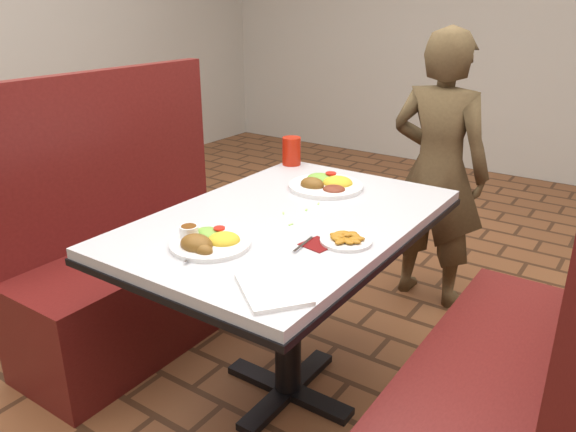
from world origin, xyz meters
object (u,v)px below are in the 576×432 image
(far_dinner_plate, at_px, (327,181))
(dining_table, at_px, (288,241))
(booth_bench_right, at_px, (508,402))
(diner_person, at_px, (438,171))
(red_tumbler, at_px, (291,151))
(near_dinner_plate, at_px, (208,238))
(booth_bench_left, at_px, (141,267))
(plantain_plate, at_px, (346,239))

(far_dinner_plate, bearing_deg, dining_table, -82.10)
(booth_bench_right, bearing_deg, diner_person, 121.46)
(diner_person, bearing_deg, red_tumbler, 48.65)
(near_dinner_plate, xyz_separation_m, far_dinner_plate, (0.01, 0.68, 0.00))
(booth_bench_left, xyz_separation_m, booth_bench_right, (1.60, 0.00, 0.00))
(booth_bench_left, xyz_separation_m, near_dinner_plate, (0.74, -0.34, 0.45))
(plantain_plate, xyz_separation_m, red_tumbler, (-0.62, 0.62, 0.05))
(dining_table, height_order, booth_bench_left, booth_bench_left)
(plantain_plate, bearing_deg, booth_bench_left, 175.52)
(booth_bench_right, height_order, red_tumbler, booth_bench_right)
(plantain_plate, bearing_deg, red_tumbler, 135.16)
(diner_person, distance_m, red_tumbler, 0.74)
(diner_person, distance_m, far_dinner_plate, 0.76)
(near_dinner_plate, distance_m, far_dinner_plate, 0.68)
(red_tumbler, bearing_deg, far_dinner_plate, -33.14)
(dining_table, distance_m, booth_bench_right, 0.86)
(dining_table, xyz_separation_m, booth_bench_right, (0.80, 0.00, -0.32))
(diner_person, bearing_deg, booth_bench_right, 123.72)
(booth_bench_left, relative_size, diner_person, 0.89)
(far_dinner_plate, bearing_deg, booth_bench_left, -155.70)
(booth_bench_right, bearing_deg, near_dinner_plate, -158.04)
(booth_bench_right, bearing_deg, dining_table, 180.00)
(plantain_plate, distance_m, red_tumbler, 0.88)
(dining_table, xyz_separation_m, near_dinner_plate, (-0.06, -0.34, 0.12))
(near_dinner_plate, bearing_deg, plantain_plate, 38.20)
(booth_bench_left, distance_m, near_dinner_plate, 0.93)
(dining_table, relative_size, far_dinner_plate, 4.14)
(plantain_plate, bearing_deg, near_dinner_plate, -141.80)
(far_dinner_plate, relative_size, red_tumbler, 2.34)
(booth_bench_left, xyz_separation_m, plantain_plate, (1.07, -0.08, 0.43))
(dining_table, height_order, near_dinner_plate, near_dinner_plate)
(far_dinner_plate, relative_size, plantain_plate, 1.82)
(far_dinner_plate, xyz_separation_m, plantain_plate, (0.32, -0.42, -0.02))
(near_dinner_plate, distance_m, red_tumbler, 0.93)
(near_dinner_plate, bearing_deg, far_dinner_plate, 89.20)
(diner_person, height_order, red_tumbler, diner_person)
(diner_person, relative_size, near_dinner_plate, 5.48)
(booth_bench_left, xyz_separation_m, diner_person, (0.95, 1.06, 0.34))
(dining_table, xyz_separation_m, booth_bench_left, (-0.80, 0.00, -0.32))
(near_dinner_plate, height_order, plantain_plate, near_dinner_plate)
(booth_bench_right, height_order, plantain_plate, booth_bench_right)
(dining_table, xyz_separation_m, red_tumbler, (-0.35, 0.54, 0.16))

